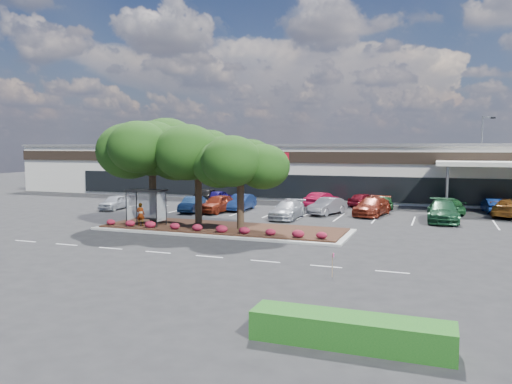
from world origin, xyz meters
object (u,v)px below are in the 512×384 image
(survey_stake, at_px, (333,262))
(car_0, at_px, (115,202))
(car_1, at_px, (192,204))
(light_pole, at_px, (482,166))

(survey_stake, height_order, car_0, car_0)
(survey_stake, xyz_separation_m, car_1, (-16.70, 18.32, -0.03))
(car_0, distance_m, car_1, 7.81)
(light_pole, bearing_deg, survey_stake, -104.05)
(light_pole, relative_size, car_1, 2.18)
(light_pole, xyz_separation_m, car_0, (-32.92, -16.54, -3.32))
(light_pole, height_order, car_1, light_pole)
(survey_stake, distance_m, car_1, 24.79)
(survey_stake, bearing_deg, light_pole, 75.95)
(survey_stake, distance_m, car_0, 29.96)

